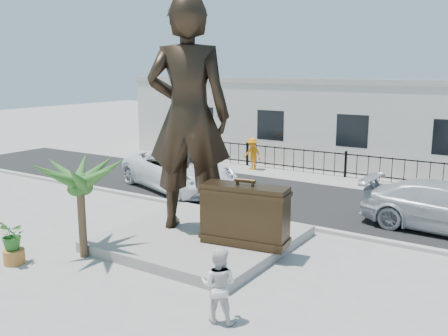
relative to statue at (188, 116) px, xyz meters
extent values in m
plane|color=#9E9991|center=(1.17, -1.83, -3.80)|extent=(100.00, 100.00, 0.00)
cube|color=black|center=(1.17, 6.17, -3.80)|extent=(40.00, 7.00, 0.01)
cube|color=#A5A399|center=(1.17, 2.67, -3.74)|extent=(40.00, 0.25, 0.12)
cube|color=#9E9991|center=(1.17, 10.17, -3.79)|extent=(40.00, 2.50, 0.02)
cube|color=gray|center=(0.67, -0.33, -3.65)|extent=(5.20, 5.20, 0.30)
cube|color=black|center=(1.17, 10.97, -3.20)|extent=(22.00, 0.10, 1.20)
cube|color=silver|center=(1.17, 15.17, -1.60)|extent=(28.00, 7.00, 4.40)
imported|color=black|center=(0.00, 0.00, 0.00)|extent=(3.01, 2.55, 7.00)
cube|color=#302314|center=(2.25, -0.41, -2.64)|extent=(2.54, 1.14, 1.73)
imported|color=silver|center=(3.75, -4.01, -3.00)|extent=(0.92, 0.81, 1.61)
imported|color=white|center=(-4.10, 4.71, -2.93)|extent=(6.80, 4.82, 1.72)
imported|color=#B3B4B8|center=(6.71, 4.91, -3.01)|extent=(5.48, 2.39, 1.57)
imported|color=orange|center=(-3.55, 10.16, -2.95)|extent=(1.15, 0.77, 1.66)
cylinder|color=#AC6B2D|center=(-2.64, -4.43, -3.60)|extent=(0.56, 0.56, 0.40)
imported|color=#2A6822|center=(-2.64, -4.43, -2.98)|extent=(0.91, 0.84, 0.84)
camera|label=1|loc=(9.11, -12.05, 1.44)|focal=40.00mm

